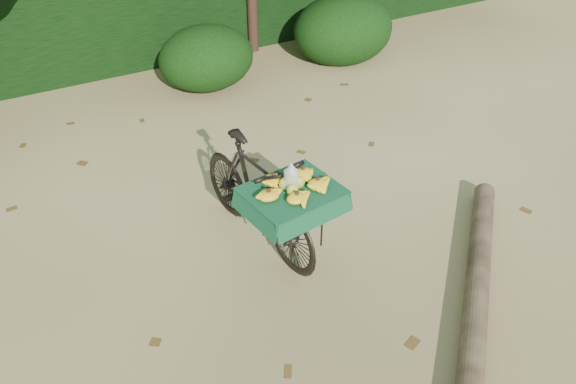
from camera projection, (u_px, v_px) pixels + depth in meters
ground at (237, 288)px, 5.98m from camera, size 80.00×80.00×0.00m
vendor_bicycle at (258, 195)px, 6.23m from camera, size 0.95×2.02×1.19m
fallen_log at (478, 281)px, 5.90m from camera, size 2.43×2.37×0.23m
hedge_backdrop at (72, 10)px, 9.96m from camera, size 26.00×1.80×1.80m
bush_clumps at (144, 74)px, 8.99m from camera, size 8.80×1.70×0.90m
leaf_litter at (211, 250)px, 6.44m from camera, size 7.00×7.30×0.01m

